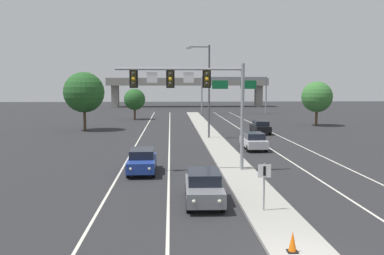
% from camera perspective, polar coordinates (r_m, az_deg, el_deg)
% --- Properties ---
extents(median_island, '(2.40, 110.00, 0.15)m').
position_cam_1_polar(median_island, '(31.83, 5.31, -4.65)').
color(median_island, '#9E9B93').
rests_on(median_island, ground).
extents(lane_stripe_oncoming_center, '(0.14, 100.00, 0.01)m').
position_cam_1_polar(lane_stripe_oncoming_center, '(38.41, -3.17, -2.91)').
color(lane_stripe_oncoming_center, silver).
rests_on(lane_stripe_oncoming_center, ground).
extents(lane_stripe_receding_center, '(0.14, 100.00, 0.01)m').
position_cam_1_polar(lane_stripe_receding_center, '(39.51, 10.61, -2.75)').
color(lane_stripe_receding_center, silver).
rests_on(lane_stripe_receding_center, ground).
extents(edge_stripe_left, '(0.14, 100.00, 0.01)m').
position_cam_1_polar(edge_stripe_left, '(38.57, -8.08, -2.92)').
color(edge_stripe_left, silver).
rests_on(edge_stripe_left, ground).
extents(edge_stripe_right, '(0.14, 100.00, 0.01)m').
position_cam_1_polar(edge_stripe_right, '(40.42, 15.17, -2.66)').
color(edge_stripe_right, silver).
rests_on(edge_stripe_right, ground).
extents(overhead_signal_mast, '(8.61, 0.44, 7.20)m').
position_cam_1_polar(overhead_signal_mast, '(27.54, 0.74, 5.16)').
color(overhead_signal_mast, gray).
rests_on(overhead_signal_mast, median_island).
extents(median_sign_post, '(0.60, 0.10, 2.20)m').
position_cam_1_polar(median_sign_post, '(19.26, 9.98, -7.15)').
color(median_sign_post, gray).
rests_on(median_sign_post, median_island).
extents(street_lamp_median, '(2.58, 0.28, 10.00)m').
position_cam_1_polar(street_lamp_median, '(44.73, 2.10, 5.80)').
color(street_lamp_median, '#4C4C51').
rests_on(street_lamp_median, median_island).
extents(car_oncoming_grey, '(1.90, 4.50, 1.58)m').
position_cam_1_polar(car_oncoming_grey, '(20.84, 1.66, -8.22)').
color(car_oncoming_grey, slate).
rests_on(car_oncoming_grey, ground).
extents(car_oncoming_blue, '(1.85, 4.48, 1.58)m').
position_cam_1_polar(car_oncoming_blue, '(28.00, -6.93, -4.58)').
color(car_oncoming_blue, navy).
rests_on(car_oncoming_blue, ground).
extents(car_receding_silver, '(1.85, 4.48, 1.58)m').
position_cam_1_polar(car_receding_silver, '(37.98, 8.55, -1.82)').
color(car_receding_silver, '#B7B7BC').
rests_on(car_receding_silver, ground).
extents(car_receding_black, '(1.84, 4.48, 1.58)m').
position_cam_1_polar(car_receding_black, '(50.42, 9.46, 0.08)').
color(car_receding_black, black).
rests_on(car_receding_black, ground).
extents(traffic_cone_median_nose, '(0.36, 0.36, 0.74)m').
position_cam_1_polar(traffic_cone_median_nose, '(15.16, 13.77, -15.16)').
color(traffic_cone_median_nose, black).
rests_on(traffic_cone_median_nose, median_island).
extents(highway_sign_gantry, '(13.28, 0.42, 7.50)m').
position_cam_1_polar(highway_sign_gantry, '(83.17, 5.87, 6.11)').
color(highway_sign_gantry, gray).
rests_on(highway_sign_gantry, ground).
extents(overpass_bridge, '(42.40, 6.40, 7.65)m').
position_cam_1_polar(overpass_bridge, '(110.06, -0.62, 5.90)').
color(overpass_bridge, gray).
rests_on(overpass_bridge, ground).
extents(tree_far_right_b, '(4.41, 4.41, 6.38)m').
position_cam_1_polar(tree_far_right_b, '(61.77, 16.94, 4.08)').
color(tree_far_right_b, '#4C3823').
rests_on(tree_far_right_b, ground).
extents(tree_far_left_c, '(5.22, 5.22, 7.55)m').
position_cam_1_polar(tree_far_left_c, '(54.80, -14.75, 4.74)').
color(tree_far_left_c, '#4C3823').
rests_on(tree_far_left_c, ground).
extents(tree_far_left_b, '(3.62, 3.62, 5.24)m').
position_cam_1_polar(tree_far_left_b, '(70.45, -7.96, 3.88)').
color(tree_far_left_b, '#4C3823').
rests_on(tree_far_left_b, ground).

